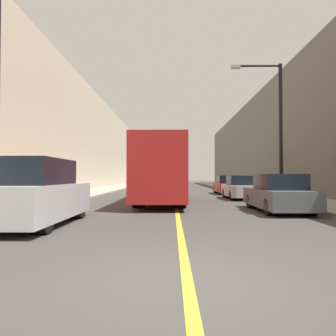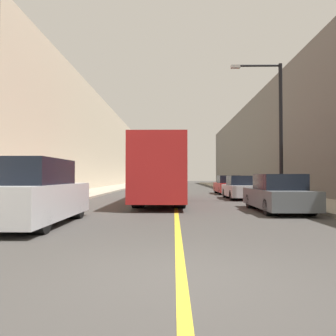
{
  "view_description": "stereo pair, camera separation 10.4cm",
  "coord_description": "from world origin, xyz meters",
  "px_view_note": "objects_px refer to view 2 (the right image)",
  "views": [
    {
      "loc": [
        -0.21,
        -4.66,
        1.44
      ],
      "look_at": [
        -0.45,
        15.09,
        1.95
      ],
      "focal_mm": 35.0,
      "sensor_mm": 36.0,
      "label": 1
    },
    {
      "loc": [
        -0.11,
        -4.65,
        1.44
      ],
      "look_at": [
        -0.45,
        15.09,
        1.95
      ],
      "focal_mm": 35.0,
      "sensor_mm": 36.0,
      "label": 2
    }
  ],
  "objects_px": {
    "car_right_mid": "(241,188)",
    "parked_suv_left": "(33,195)",
    "car_right_far": "(228,186)",
    "street_lamp_right": "(276,122)",
    "car_right_near": "(278,195)",
    "bus": "(162,171)",
    "street_lamp_left": "(3,70)"
  },
  "relations": [
    {
      "from": "car_right_mid",
      "to": "parked_suv_left",
      "type": "bearing_deg",
      "value": -126.61
    },
    {
      "from": "car_right_mid",
      "to": "car_right_far",
      "type": "bearing_deg",
      "value": 88.32
    },
    {
      "from": "car_right_near",
      "to": "car_right_far",
      "type": "relative_size",
      "value": 1.04
    },
    {
      "from": "car_right_far",
      "to": "car_right_mid",
      "type": "bearing_deg",
      "value": -91.68
    },
    {
      "from": "car_right_mid",
      "to": "street_lamp_right",
      "type": "xyz_separation_m",
      "value": [
        1.31,
        -3.11,
        3.77
      ]
    },
    {
      "from": "car_right_far",
      "to": "street_lamp_right",
      "type": "relative_size",
      "value": 0.6
    },
    {
      "from": "car_right_near",
      "to": "car_right_mid",
      "type": "relative_size",
      "value": 1.09
    },
    {
      "from": "car_right_mid",
      "to": "car_right_far",
      "type": "height_order",
      "value": "car_right_far"
    },
    {
      "from": "bus",
      "to": "parked_suv_left",
      "type": "xyz_separation_m",
      "value": [
        -3.5,
        -8.98,
        -0.86
      ]
    },
    {
      "from": "car_right_mid",
      "to": "street_lamp_left",
      "type": "relative_size",
      "value": 0.51
    },
    {
      "from": "bus",
      "to": "street_lamp_left",
      "type": "height_order",
      "value": "street_lamp_left"
    },
    {
      "from": "bus",
      "to": "car_right_far",
      "type": "distance_m",
      "value": 9.85
    },
    {
      "from": "street_lamp_left",
      "to": "car_right_far",
      "type": "bearing_deg",
      "value": 59.5
    },
    {
      "from": "car_right_mid",
      "to": "street_lamp_right",
      "type": "bearing_deg",
      "value": -67.07
    },
    {
      "from": "car_right_mid",
      "to": "street_lamp_right",
      "type": "height_order",
      "value": "street_lamp_right"
    },
    {
      "from": "bus",
      "to": "street_lamp_right",
      "type": "distance_m",
      "value": 6.85
    },
    {
      "from": "car_right_near",
      "to": "car_right_mid",
      "type": "bearing_deg",
      "value": 89.76
    },
    {
      "from": "parked_suv_left",
      "to": "street_lamp_left",
      "type": "xyz_separation_m",
      "value": [
        -1.23,
        0.57,
        3.92
      ]
    },
    {
      "from": "street_lamp_left",
      "to": "street_lamp_right",
      "type": "bearing_deg",
      "value": 35.0
    },
    {
      "from": "car_right_near",
      "to": "car_right_far",
      "type": "bearing_deg",
      "value": 89.13
    },
    {
      "from": "parked_suv_left",
      "to": "car_right_near",
      "type": "bearing_deg",
      "value": 24.54
    },
    {
      "from": "bus",
      "to": "car_right_near",
      "type": "bearing_deg",
      "value": -46.19
    },
    {
      "from": "parked_suv_left",
      "to": "car_right_far",
      "type": "relative_size",
      "value": 1.1
    },
    {
      "from": "street_lamp_right",
      "to": "car_right_mid",
      "type": "bearing_deg",
      "value": 112.93
    },
    {
      "from": "bus",
      "to": "car_right_mid",
      "type": "distance_m",
      "value": 5.62
    },
    {
      "from": "bus",
      "to": "car_right_far",
      "type": "bearing_deg",
      "value": 58.39
    },
    {
      "from": "bus",
      "to": "street_lamp_right",
      "type": "bearing_deg",
      "value": -6.42
    },
    {
      "from": "street_lamp_left",
      "to": "bus",
      "type": "bearing_deg",
      "value": 60.64
    },
    {
      "from": "car_right_mid",
      "to": "bus",
      "type": "bearing_deg",
      "value": -154.16
    },
    {
      "from": "car_right_near",
      "to": "bus",
      "type": "bearing_deg",
      "value": 133.81
    },
    {
      "from": "bus",
      "to": "car_right_far",
      "type": "xyz_separation_m",
      "value": [
        5.13,
        8.34,
        -1.08
      ]
    },
    {
      "from": "street_lamp_right",
      "to": "parked_suv_left",
      "type": "bearing_deg",
      "value": -139.74
    }
  ]
}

